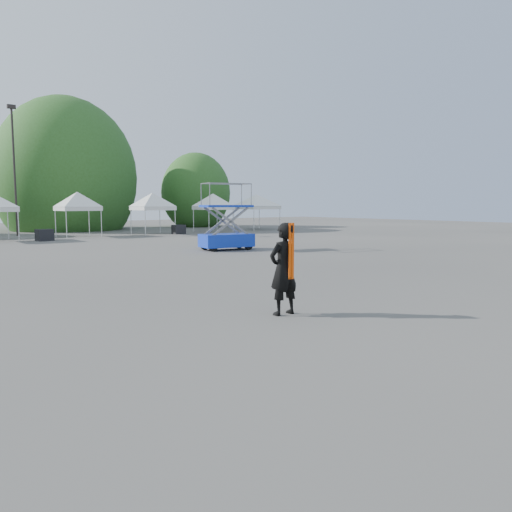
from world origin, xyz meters
TOP-DOWN VIEW (x-y plane):
  - ground at (0.00, 0.00)m, footprint 120.00×120.00m
  - light_pole_east at (3.00, 32.00)m, footprint 0.60×0.25m
  - tree_mid_e at (9.00, 39.00)m, footprint 5.12×5.12m
  - tree_far_e at (22.00, 37.00)m, footprint 3.84×3.84m
  - tent_f at (6.38, 28.23)m, footprint 3.89×3.89m
  - tent_g at (12.15, 27.57)m, footprint 3.97×3.97m
  - tent_h at (17.79, 27.32)m, footprint 3.79×3.79m
  - tent_extra_8 at (23.32, 28.16)m, footprint 4.72×4.72m
  - man at (0.93, -1.06)m, footprint 0.75×0.49m
  - scissor_lift at (8.87, 12.50)m, footprint 2.91×1.80m
  - crate_mid at (3.14, 25.31)m, footprint 1.09×0.90m
  - crate_east at (13.88, 26.47)m, footprint 0.95×0.74m

SIDE VIEW (x-z plane):
  - ground at x=0.00m, z-range 0.00..0.00m
  - crate_east at x=13.88m, z-range 0.00..0.74m
  - crate_mid at x=3.14m, z-range 0.00..0.77m
  - man at x=0.93m, z-range 0.00..2.04m
  - scissor_lift at x=8.87m, z-range 0.01..3.53m
  - tent_h at x=17.79m, z-range 1.12..5.00m
  - tent_f at x=6.38m, z-range 1.12..5.00m
  - tent_g at x=12.15m, z-range 1.12..5.00m
  - tent_extra_8 at x=23.32m, z-range 1.12..5.00m
  - tree_far_e at x=22.00m, z-range 0.70..6.55m
  - tree_mid_e at x=9.00m, z-range 0.94..8.74m
  - light_pole_east at x=3.00m, z-range 0.62..10.42m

